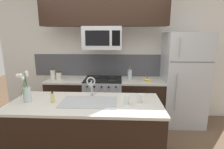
# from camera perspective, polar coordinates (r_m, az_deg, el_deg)

# --- Properties ---
(ground_plane) EXTENTS (10.00, 10.00, 0.00)m
(ground_plane) POSITION_cam_1_polar(r_m,az_deg,el_deg) (3.16, -4.47, -22.13)
(ground_plane) COLOR brown
(rear_partition) EXTENTS (5.20, 0.10, 2.60)m
(rear_partition) POSITION_cam_1_polar(r_m,az_deg,el_deg) (3.88, 2.01, 5.32)
(rear_partition) COLOR silver
(rear_partition) RESTS_ON ground
(splash_band) EXTENTS (3.12, 0.01, 0.48)m
(splash_band) POSITION_cam_1_polar(r_m,az_deg,el_deg) (3.86, -2.49, 3.03)
(splash_band) COLOR #4C4C51
(splash_band) RESTS_ON rear_partition
(back_counter_left) EXTENTS (0.79, 0.65, 0.91)m
(back_counter_left) POSITION_cam_1_polar(r_m,az_deg,el_deg) (3.88, -14.21, -7.93)
(back_counter_left) COLOR black
(back_counter_left) RESTS_ON ground
(back_counter_right) EXTENTS (0.87, 0.65, 0.91)m
(back_counter_right) POSITION_cam_1_polar(r_m,az_deg,el_deg) (3.74, 9.55, -8.49)
(back_counter_right) COLOR black
(back_counter_right) RESTS_ON ground
(stove_range) EXTENTS (0.76, 0.64, 0.93)m
(stove_range) POSITION_cam_1_polar(r_m,az_deg,el_deg) (3.73, -2.85, -8.30)
(stove_range) COLOR #B7BABF
(stove_range) RESTS_ON ground
(microwave) EXTENTS (0.74, 0.40, 0.43)m
(microwave) POSITION_cam_1_polar(r_m,az_deg,el_deg) (3.46, -3.12, 11.83)
(microwave) COLOR #B7BABF
(upper_cabinet_band) EXTENTS (2.36, 0.34, 0.60)m
(upper_cabinet_band) POSITION_cam_1_polar(r_m,az_deg,el_deg) (3.46, -2.62, 20.39)
(upper_cabinet_band) COLOR black
(refrigerator) EXTENTS (0.81, 0.74, 1.85)m
(refrigerator) POSITION_cam_1_polar(r_m,az_deg,el_deg) (3.81, 22.16, -1.48)
(refrigerator) COLOR #B7BABF
(refrigerator) RESTS_ON ground
(storage_jar_tall) EXTENTS (0.10, 0.10, 0.22)m
(storage_jar_tall) POSITION_cam_1_polar(r_m,az_deg,el_deg) (3.81, -18.74, 0.20)
(storage_jar_tall) COLOR silver
(storage_jar_tall) RESTS_ON back_counter_left
(storage_jar_medium) EXTENTS (0.11, 0.11, 0.16)m
(storage_jar_medium) POSITION_cam_1_polar(r_m,az_deg,el_deg) (3.76, -16.98, -0.29)
(storage_jar_medium) COLOR silver
(storage_jar_medium) RESTS_ON back_counter_left
(banana_bunch) EXTENTS (0.19, 0.15, 0.08)m
(banana_bunch) POSITION_cam_1_polar(r_m,az_deg,el_deg) (3.55, 11.42, -1.66)
(banana_bunch) COLOR yellow
(banana_bunch) RESTS_ON back_counter_right
(french_press) EXTENTS (0.09, 0.09, 0.27)m
(french_press) POSITION_cam_1_polar(r_m,az_deg,el_deg) (3.62, 5.81, 0.04)
(french_press) COLOR silver
(french_press) RESTS_ON back_counter_right
(island_counter) EXTENTS (2.07, 0.85, 0.91)m
(island_counter) POSITION_cam_1_polar(r_m,az_deg,el_deg) (2.64, -8.34, -18.14)
(island_counter) COLOR black
(island_counter) RESTS_ON ground
(kitchen_sink) EXTENTS (0.76, 0.44, 0.16)m
(kitchen_sink) POSITION_cam_1_polar(r_m,az_deg,el_deg) (2.45, -7.53, -10.46)
(kitchen_sink) COLOR #ADAFB5
(kitchen_sink) RESTS_ON island_counter
(sink_faucet) EXTENTS (0.14, 0.14, 0.31)m
(sink_faucet) POSITION_cam_1_polar(r_m,az_deg,el_deg) (2.57, -6.83, -3.06)
(sink_faucet) COLOR #B7BABF
(sink_faucet) RESTS_ON island_counter
(dish_soap_bottle) EXTENTS (0.06, 0.05, 0.16)m
(dish_soap_bottle) POSITION_cam_1_polar(r_m,az_deg,el_deg) (2.50, -18.84, -7.19)
(dish_soap_bottle) COLOR #DBCC75
(dish_soap_bottle) RESTS_ON island_counter
(drinking_glass) EXTENTS (0.07, 0.07, 0.13)m
(drinking_glass) POSITION_cam_1_polar(r_m,az_deg,el_deg) (2.33, 4.91, -8.11)
(drinking_glass) COLOR silver
(drinking_glass) RESTS_ON island_counter
(spare_glass) EXTENTS (0.07, 0.07, 0.11)m
(spare_glass) POSITION_cam_1_polar(r_m,az_deg,el_deg) (2.42, 9.01, -7.62)
(spare_glass) COLOR silver
(spare_glass) RESTS_ON island_counter
(flower_vase) EXTENTS (0.15, 0.20, 0.42)m
(flower_vase) POSITION_cam_1_polar(r_m,az_deg,el_deg) (2.64, -26.23, -4.81)
(flower_vase) COLOR silver
(flower_vase) RESTS_ON island_counter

